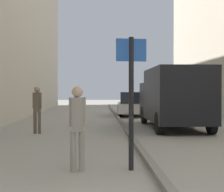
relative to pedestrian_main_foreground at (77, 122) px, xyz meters
name	(u,v)px	position (x,y,z in m)	size (l,w,h in m)	color
ground_plane	(86,127)	(-0.11, 7.67, -0.95)	(80.00, 80.00, 0.00)	gray
kerb_strip	(124,126)	(1.47, 7.67, -0.89)	(0.16, 40.00, 0.12)	slate
pedestrian_main_foreground	(77,122)	(0.00, 0.00, 0.00)	(0.33, 0.21, 1.64)	gray
pedestrian_mid_block	(37,106)	(-1.80, 5.69, 0.04)	(0.33, 0.23, 1.70)	brown
delivery_van	(173,97)	(3.49, 7.21, 0.35)	(2.11, 5.52, 2.43)	black
parked_car	(133,104)	(2.51, 14.18, -0.23)	(2.03, 4.29, 1.45)	silver
street_sign_post	(131,91)	(1.05, 0.05, 0.60)	(0.60, 0.10, 2.60)	black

